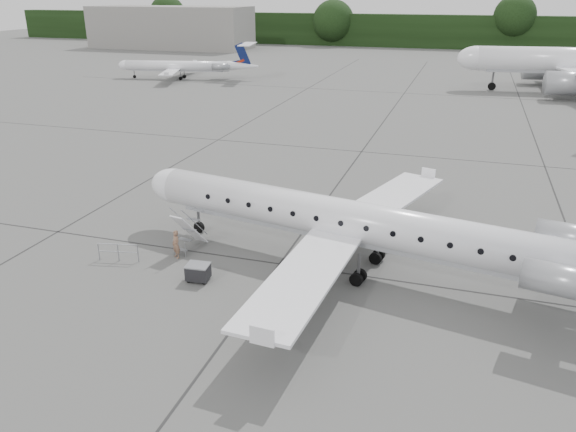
% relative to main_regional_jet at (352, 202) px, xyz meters
% --- Properties ---
extents(ground, '(320.00, 320.00, 0.00)m').
position_rel_main_regional_jet_xyz_m(ground, '(2.11, -4.17, -3.77)').
color(ground, '#60605E').
rests_on(ground, ground).
extents(treeline, '(260.00, 4.00, 8.00)m').
position_rel_main_regional_jet_xyz_m(treeline, '(2.11, 125.83, 0.23)').
color(treeline, black).
rests_on(treeline, ground).
extents(terminal_building, '(40.00, 14.00, 10.00)m').
position_rel_main_regional_jet_xyz_m(terminal_building, '(-67.89, 105.83, 1.23)').
color(terminal_building, gray).
rests_on(terminal_building, ground).
extents(main_regional_jet, '(32.87, 26.36, 7.53)m').
position_rel_main_regional_jet_xyz_m(main_regional_jet, '(0.00, 0.00, 0.00)').
color(main_regional_jet, white).
rests_on(main_regional_jet, ground).
extents(airstair, '(1.25, 2.28, 2.36)m').
position_rel_main_regional_jet_xyz_m(airstair, '(-9.11, -0.45, -2.59)').
color(airstair, white).
rests_on(airstair, ground).
extents(passenger, '(0.70, 0.64, 1.60)m').
position_rel_main_regional_jet_xyz_m(passenger, '(-9.34, -1.66, -2.97)').
color(passenger, '#8E664D').
rests_on(passenger, ground).
extents(safety_railing, '(2.17, 0.53, 1.00)m').
position_rel_main_regional_jet_xyz_m(safety_railing, '(-12.15, -3.00, -3.27)').
color(safety_railing, gray).
rests_on(safety_railing, ground).
extents(baggage_cart, '(1.18, 0.99, 0.96)m').
position_rel_main_regional_jet_xyz_m(baggage_cart, '(-7.03, -3.71, -3.29)').
color(baggage_cart, black).
rests_on(baggage_cart, ground).
extents(bg_regional_left, '(24.90, 19.96, 5.84)m').
position_rel_main_regional_jet_xyz_m(bg_regional_left, '(-41.24, 58.58, -0.85)').
color(bg_regional_left, white).
rests_on(bg_regional_left, ground).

